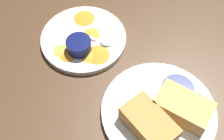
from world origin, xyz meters
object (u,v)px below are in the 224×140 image
object	(u,v)px
ramekin_light_gravy	(79,45)
spoon_by_gravy_ramekin	(101,41)
sandwich_half_far	(183,107)
ramekin_dark_sauce	(176,90)
spoon_by_dark_ramekin	(155,104)
plate_chips_companion	(85,38)
sandwich_half_near	(149,124)
plate_sandwich_main	(159,112)

from	to	relation	value
ramekin_light_gravy	spoon_by_gravy_ramekin	bearing A→B (deg)	-91.45
sandwich_half_far	ramekin_light_gravy	world-z (taller)	sandwich_half_far
ramekin_dark_sauce	spoon_by_dark_ramekin	distance (cm)	6.26
sandwich_half_far	plate_chips_companion	distance (cm)	34.17
sandwich_half_far	ramekin_light_gravy	xyz separation A→B (cm)	(27.80, 15.99, -0.56)
sandwich_half_near	sandwich_half_far	xyz separation A→B (cm)	(0.44, -9.26, 0.00)
spoon_by_gravy_ramekin	plate_sandwich_main	bearing A→B (deg)	-169.21
sandwich_half_far	spoon_by_gravy_ramekin	xyz separation A→B (cm)	(27.64, 9.55, -2.04)
plate_sandwich_main	ramekin_light_gravy	world-z (taller)	ramekin_light_gravy
ramekin_light_gravy	spoon_by_gravy_ramekin	xyz separation A→B (cm)	(-0.16, -6.44, -1.48)
sandwich_half_far	plate_chips_companion	world-z (taller)	sandwich_half_far
spoon_by_dark_ramekin	spoon_by_gravy_ramekin	distance (cm)	23.88
sandwich_half_far	spoon_by_gravy_ramekin	distance (cm)	29.31
plate_sandwich_main	sandwich_half_far	distance (cm)	6.23
plate_sandwich_main	ramekin_dark_sauce	distance (cm)	6.90
sandwich_half_near	ramekin_dark_sauce	bearing A→B (deg)	-62.16
plate_sandwich_main	ramekin_dark_sauce	xyz separation A→B (cm)	(2.55, -5.80, 2.73)
spoon_by_dark_ramekin	ramekin_light_gravy	bearing A→B (deg)	25.06
spoon_by_gravy_ramekin	plate_chips_companion	bearing A→B (deg)	41.41
ramekin_dark_sauce	ramekin_light_gravy	distance (cm)	28.46
sandwich_half_near	plate_chips_companion	bearing A→B (deg)	6.58
ramekin_dark_sauce	spoon_by_gravy_ramekin	xyz separation A→B (cm)	(22.63, 10.60, -1.57)
spoon_by_dark_ramekin	plate_chips_companion	bearing A→B (deg)	16.30
plate_sandwich_main	sandwich_half_near	world-z (taller)	sandwich_half_near
sandwich_half_near	plate_chips_companion	size ratio (longest dim) A/B	0.60
sandwich_half_near	sandwich_half_far	bearing A→B (deg)	-87.28
spoon_by_gravy_ramekin	spoon_by_dark_ramekin	bearing A→B (deg)	-168.91
sandwich_half_near	ramekin_light_gravy	size ratio (longest dim) A/B	2.12
spoon_by_dark_ramekin	ramekin_light_gravy	world-z (taller)	ramekin_light_gravy
sandwich_half_far	ramekin_light_gravy	bearing A→B (deg)	29.91
plate_chips_companion	spoon_by_gravy_ramekin	size ratio (longest dim) A/B	2.92
spoon_by_gravy_ramekin	sandwich_half_far	bearing A→B (deg)	-160.93
plate_chips_companion	ramekin_light_gravy	bearing A→B (deg)	140.19
spoon_by_dark_ramekin	plate_chips_companion	distance (cm)	28.44
sandwich_half_near	plate_sandwich_main	bearing A→B (deg)	-57.28
plate_sandwich_main	spoon_by_dark_ramekin	world-z (taller)	spoon_by_dark_ramekin
sandwich_half_near	ramekin_dark_sauce	size ratio (longest dim) A/B	1.83
plate_sandwich_main	sandwich_half_far	world-z (taller)	sandwich_half_far
spoon_by_gravy_ramekin	ramekin_light_gravy	bearing A→B (deg)	88.55
ramekin_dark_sauce	plate_sandwich_main	bearing A→B (deg)	113.72
ramekin_dark_sauce	spoon_by_dark_ramekin	size ratio (longest dim) A/B	0.80
sandwich_half_far	spoon_by_gravy_ramekin	bearing A→B (deg)	19.07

